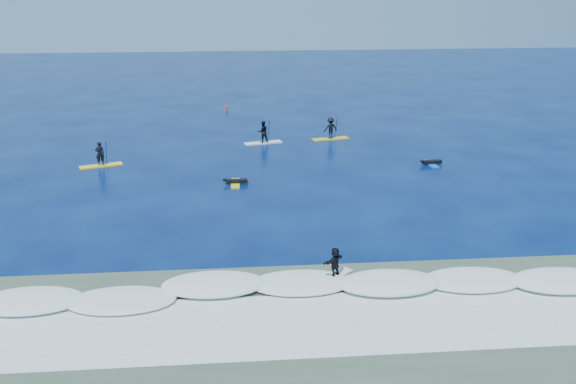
{
  "coord_description": "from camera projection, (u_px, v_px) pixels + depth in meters",
  "views": [
    {
      "loc": [
        -1.9,
        -35.99,
        13.86
      ],
      "look_at": [
        1.4,
        1.81,
        0.6
      ],
      "focal_mm": 40.0,
      "sensor_mm": 36.0,
      "label": 1
    }
  ],
  "objects": [
    {
      "name": "whitewater",
      "position": [
        285.0,
        325.0,
        26.35
      ],
      "size": [
        34.0,
        5.0,
        0.02
      ],
      "primitive_type": "cube",
      "color": "silver",
      "rests_on": "ground"
    },
    {
      "name": "shallow_water",
      "position": [
        287.0,
        338.0,
        25.41
      ],
      "size": [
        90.0,
        13.0,
        0.01
      ],
      "primitive_type": "cube",
      "color": "#3A4F3E",
      "rests_on": "ground"
    },
    {
      "name": "prone_paddler_near",
      "position": [
        236.0,
        182.0,
        43.5
      ],
      "size": [
        1.69,
        2.14,
        0.45
      ],
      "rotation": [
        0.0,
        0.0,
        1.55
      ],
      "color": "yellow",
      "rests_on": "ground"
    },
    {
      "name": "breaking_wave",
      "position": [
        280.0,
        290.0,
        29.17
      ],
      "size": [
        40.0,
        6.0,
        0.3
      ],
      "primitive_type": "cube",
      "color": "white",
      "rests_on": "ground"
    },
    {
      "name": "ground",
      "position": [
        267.0,
        212.0,
        38.58
      ],
      "size": [
        160.0,
        160.0,
        0.0
      ],
      "primitive_type": "plane",
      "color": "#030E40",
      "rests_on": "ground"
    },
    {
      "name": "marker_buoy",
      "position": [
        226.0,
        108.0,
        65.73
      ],
      "size": [
        0.29,
        0.29,
        0.69
      ],
      "rotation": [
        0.0,
        0.0,
        -0.16
      ],
      "color": "#CE4A12",
      "rests_on": "ground"
    },
    {
      "name": "sup_paddler_right",
      "position": [
        331.0,
        130.0,
        54.66
      ],
      "size": [
        3.26,
        1.42,
        2.22
      ],
      "rotation": [
        0.0,
        0.0,
        0.21
      ],
      "color": "gold",
      "rests_on": "ground"
    },
    {
      "name": "wave_surfer",
      "position": [
        335.0,
        264.0,
        29.86
      ],
      "size": [
        1.96,
        1.81,
        1.52
      ],
      "rotation": [
        0.0,
        0.0,
        0.72
      ],
      "color": "silver",
      "rests_on": "breaking_wave"
    },
    {
      "name": "prone_paddler_far",
      "position": [
        431.0,
        163.0,
        47.82
      ],
      "size": [
        1.66,
        2.13,
        0.44
      ],
      "rotation": [
        0.0,
        0.0,
        1.67
      ],
      "color": "blue",
      "rests_on": "ground"
    },
    {
      "name": "sup_paddler_center",
      "position": [
        263.0,
        134.0,
        53.43
      ],
      "size": [
        3.24,
        1.47,
        2.21
      ],
      "rotation": [
        0.0,
        0.0,
        0.23
      ],
      "color": "white",
      "rests_on": "ground"
    },
    {
      "name": "sup_paddler_left",
      "position": [
        100.0,
        158.0,
        47.24
      ],
      "size": [
        3.16,
        1.72,
        2.16
      ],
      "rotation": [
        0.0,
        0.0,
        0.33
      ],
      "color": "yellow",
      "rests_on": "ground"
    }
  ]
}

